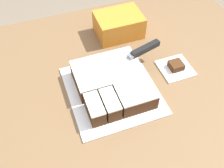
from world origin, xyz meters
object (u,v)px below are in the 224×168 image
at_px(cake, 112,83).
at_px(storage_box, 119,25).
at_px(cake_board, 112,90).
at_px(brownie, 176,65).
at_px(knife, 139,52).

distance_m(cake, storage_box, 0.32).
xyz_separation_m(cake_board, storage_box, (0.14, 0.30, 0.04)).
xyz_separation_m(cake_board, cake, (0.00, 0.00, 0.04)).
bearing_deg(brownie, cake_board, -176.03).
xyz_separation_m(cake_board, brownie, (0.27, 0.02, 0.02)).
distance_m(knife, brownie, 0.16).
bearing_deg(knife, storage_box, -105.96).
bearing_deg(cake_board, storage_box, 64.87).
relative_size(cake, knife, 0.82).
relative_size(cake_board, knife, 1.06).
distance_m(cake, knife, 0.16).
distance_m(cake_board, knife, 0.17).
bearing_deg(cake, cake_board, -133.21).
height_order(cake_board, knife, knife).
bearing_deg(cake, storage_box, 65.06).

